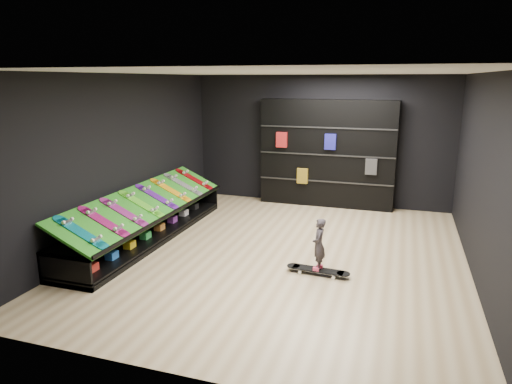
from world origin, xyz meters
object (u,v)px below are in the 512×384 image
(display_rack, at_px, (148,225))
(child, at_px, (318,254))
(back_shelving, at_px, (327,154))
(floor_skateboard, at_px, (318,272))

(display_rack, bearing_deg, child, -11.12)
(back_shelving, distance_m, floor_skateboard, 4.18)
(back_shelving, distance_m, child, 4.11)
(display_rack, bearing_deg, back_shelving, 50.32)
(back_shelving, height_order, child, back_shelving)
(floor_skateboard, bearing_deg, display_rack, 173.05)
(floor_skateboard, distance_m, child, 0.29)
(floor_skateboard, height_order, child, child)
(back_shelving, bearing_deg, floor_skateboard, -81.92)
(display_rack, xyz_separation_m, child, (3.32, -0.65, 0.08))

